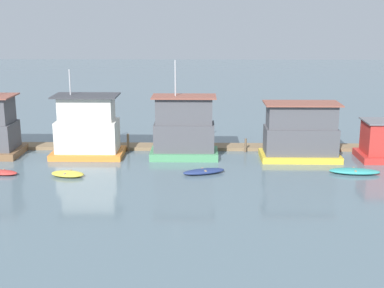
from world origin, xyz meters
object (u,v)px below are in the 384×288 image
houseboat_yellow (301,133)px  dinghy_teal (354,171)px  dinghy_red (1,172)px  mooring_post_near_left (128,143)px  houseboat_orange (87,129)px  dinghy_navy (204,171)px  dinghy_yellow (68,174)px  houseboat_green (184,130)px  mooring_post_far_left (246,145)px  mooring_post_far_right (3,141)px

houseboat_yellow → dinghy_teal: size_ratio=1.67×
dinghy_red → mooring_post_near_left: mooring_post_near_left is taller
houseboat_orange → dinghy_teal: size_ratio=1.89×
houseboat_orange → dinghy_navy: bearing=-27.2°
dinghy_red → mooring_post_near_left: size_ratio=1.75×
dinghy_yellow → dinghy_navy: size_ratio=0.80×
houseboat_yellow → dinghy_yellow: (-18.81, -5.43, -2.08)m
dinghy_navy → mooring_post_near_left: bearing=135.1°
dinghy_navy → houseboat_yellow: bearing=28.8°
houseboat_green → mooring_post_near_left: 5.77m
houseboat_yellow → dinghy_navy: bearing=-151.2°
houseboat_green → mooring_post_far_left: 6.13m
dinghy_red → mooring_post_far_left: mooring_post_far_left is taller
houseboat_orange → mooring_post_near_left: houseboat_orange is taller
dinghy_red → mooring_post_far_left: bearing=20.5°
dinghy_red → dinghy_yellow: 5.33m
houseboat_green → dinghy_red: bearing=-159.2°
mooring_post_far_left → dinghy_red: bearing=-159.5°
dinghy_red → mooring_post_far_left: 20.98m
dinghy_teal → mooring_post_far_left: bearing=140.5°
houseboat_green → dinghy_yellow: size_ratio=2.96×
dinghy_navy → mooring_post_far_right: mooring_post_far_right is taller
mooring_post_near_left → houseboat_green: bearing=-20.9°
dinghy_yellow → mooring_post_far_left: (14.33, 7.73, 0.41)m
houseboat_yellow → dinghy_navy: (-8.28, -4.55, -2.08)m
houseboat_orange → dinghy_yellow: 6.49m
mooring_post_far_left → mooring_post_near_left: bearing=180.0°
dinghy_navy → houseboat_orange: bearing=152.8°
houseboat_green → dinghy_yellow: bearing=-146.9°
houseboat_green → dinghy_red: size_ratio=2.93×
dinghy_red → dinghy_yellow: dinghy_yellow is taller
dinghy_red → dinghy_teal: dinghy_teal is taller
houseboat_green → dinghy_teal: houseboat_green is taller
dinghy_teal → mooring_post_far_right: (-30.18, 6.61, 0.73)m
mooring_post_near_left → houseboat_orange: bearing=-153.7°
houseboat_orange → houseboat_yellow: 18.47m
houseboat_yellow → mooring_post_far_left: 5.30m
dinghy_red → dinghy_navy: (15.84, 0.49, 0.02)m
dinghy_yellow → mooring_post_far_right: size_ratio=1.53×
dinghy_navy → dinghy_red: bearing=-178.2°
dinghy_red → mooring_post_far_right: bearing=108.8°
houseboat_orange → mooring_post_near_left: 4.01m
houseboat_green → mooring_post_far_right: (-16.65, 1.97, -1.53)m
dinghy_navy → mooring_post_near_left: size_ratio=2.18×
dinghy_yellow → mooring_post_far_left: size_ratio=2.30×
dinghy_teal → mooring_post_near_left: bearing=160.5°
dinghy_yellow → dinghy_red: bearing=175.9°
houseboat_green → dinghy_teal: size_ratio=2.09×
dinghy_teal → mooring_post_near_left: mooring_post_near_left is taller
dinghy_red → dinghy_teal: (27.68, 0.74, 0.02)m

